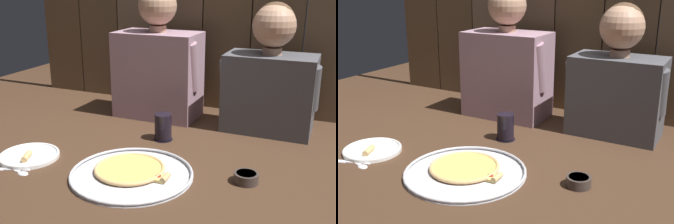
% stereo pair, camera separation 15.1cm
% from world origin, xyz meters
% --- Properties ---
extents(ground_plane, '(3.20, 3.20, 0.00)m').
position_xyz_m(ground_plane, '(0.00, 0.00, 0.00)').
color(ground_plane, '#422B1C').
extents(pizza_tray, '(0.43, 0.43, 0.03)m').
position_xyz_m(pizza_tray, '(-0.08, -0.09, 0.01)').
color(pizza_tray, silver).
rests_on(pizza_tray, ground).
extents(dinner_plate, '(0.22, 0.22, 0.03)m').
position_xyz_m(dinner_plate, '(-0.50, -0.12, 0.01)').
color(dinner_plate, white).
rests_on(dinner_plate, ground).
extents(drinking_glass, '(0.08, 0.08, 0.11)m').
position_xyz_m(drinking_glass, '(-0.11, 0.25, 0.06)').
color(drinking_glass, black).
rests_on(drinking_glass, ground).
extents(dipping_bowl, '(0.08, 0.08, 0.03)m').
position_xyz_m(dipping_bowl, '(0.30, 0.02, 0.02)').
color(dipping_bowl, '#3D332D').
rests_on(dipping_bowl, ground).
extents(table_knife, '(0.15, 0.07, 0.01)m').
position_xyz_m(table_knife, '(-0.50, -0.23, 0.00)').
color(table_knife, silver).
rests_on(table_knife, ground).
extents(table_spoon, '(0.14, 0.05, 0.01)m').
position_xyz_m(table_spoon, '(-0.45, -0.23, 0.00)').
color(table_spoon, silver).
rests_on(table_spoon, ground).
extents(diner_left, '(0.43, 0.23, 0.62)m').
position_xyz_m(diner_left, '(-0.27, 0.54, 0.28)').
color(diner_left, gray).
rests_on(diner_left, ground).
extents(diner_right, '(0.42, 0.21, 0.56)m').
position_xyz_m(diner_right, '(0.27, 0.54, 0.25)').
color(diner_right, '#4C4C51').
rests_on(diner_right, ground).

